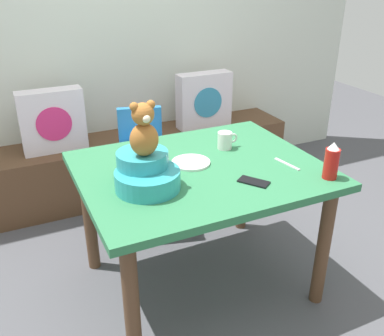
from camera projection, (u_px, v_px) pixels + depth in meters
The scene contains 16 objects.
ground_plane at pixel (199, 281), 2.51m from camera, with size 8.00×8.00×0.00m, color #4C4C51.
back_wall at pixel (111, 19), 3.18m from camera, with size 4.40×0.10×2.60m, color silver.
window_bench at pixel (131, 164), 3.42m from camera, with size 2.60×0.44×0.46m, color brown.
pillow_floral_left at pixel (52, 121), 3.00m from camera, with size 0.44×0.15×0.44m.
pillow_floral_right at pixel (204, 100), 3.45m from camera, with size 0.44×0.15×0.44m.
book_stack at pixel (142, 131), 3.35m from camera, with size 0.20×0.14×0.07m, color #944778.
dining_table at pixel (200, 185), 2.23m from camera, with size 1.21×0.98×0.74m.
highchair at pixel (142, 151), 2.92m from camera, with size 0.40×0.51×0.79m.
infant_seat_teal at pixel (146, 173), 1.96m from camera, with size 0.30×0.33×0.16m.
teddy_bear at pixel (144, 130), 1.87m from camera, with size 0.13×0.12×0.25m.
ketchup_bottle at pixel (331, 161), 2.04m from camera, with size 0.07×0.07×0.18m.
coffee_mug at pixel (225, 140), 2.39m from camera, with size 0.12×0.08×0.09m.
dinner_plate_near at pixel (191, 162), 2.22m from camera, with size 0.20×0.20×0.01m, color white.
dinner_plate_far at pixel (146, 153), 2.33m from camera, with size 0.20×0.20×0.01m, color white.
cell_phone at pixel (254, 182), 2.03m from camera, with size 0.07×0.14×0.01m, color black.
table_fork at pixel (287, 164), 2.21m from camera, with size 0.02×0.17×0.01m, color silver.
Camera 1 is at (-0.87, -1.77, 1.68)m, focal length 40.25 mm.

